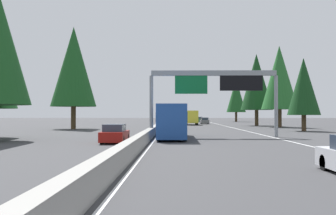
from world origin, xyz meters
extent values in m
plane|color=#38383A|center=(60.00, 0.00, 0.00)|extent=(320.00, 320.00, 0.00)
cube|color=gray|center=(80.00, 0.30, 0.45)|extent=(180.00, 0.56, 0.90)
cube|color=silver|center=(70.00, -11.52, 0.01)|extent=(160.00, 0.16, 0.01)
cube|color=silver|center=(70.00, -0.25, 0.01)|extent=(160.00, 0.16, 0.01)
cylinder|color=gray|center=(36.68, 0.30, 3.03)|extent=(0.36, 0.36, 6.06)
cylinder|color=gray|center=(36.68, -12.02, 3.03)|extent=(0.36, 0.36, 6.06)
cube|color=gray|center=(36.68, -5.86, 6.31)|extent=(0.50, 12.32, 0.50)
cube|color=#0C602D|center=(36.53, -3.64, 5.21)|extent=(0.12, 3.20, 1.90)
cube|color=black|center=(36.53, -8.57, 5.31)|extent=(0.16, 4.20, 1.50)
cylinder|color=black|center=(14.11, -8.04, 0.32)|extent=(0.64, 0.22, 0.64)
cube|color=#1E4793|center=(34.80, -1.77, 1.65)|extent=(11.50, 2.50, 2.90)
cube|color=#2D3847|center=(34.80, -1.77, 2.01)|extent=(11.04, 2.55, 0.84)
cylinder|color=black|center=(38.82, -0.67, 0.50)|extent=(1.00, 0.30, 1.00)
cylinder|color=black|center=(38.82, -2.87, 0.50)|extent=(1.00, 0.30, 1.00)
cylinder|color=black|center=(30.77, -0.67, 0.50)|extent=(1.00, 0.30, 1.00)
cylinder|color=black|center=(30.77, -2.87, 0.50)|extent=(1.00, 0.30, 1.00)
cube|color=gold|center=(77.89, -5.51, 1.70)|extent=(6.12, 2.40, 2.50)
cube|color=#2D6B38|center=(82.14, -5.51, 1.40)|extent=(2.38, 2.30, 1.90)
cylinder|color=black|center=(81.97, -4.45, 0.45)|extent=(0.90, 0.28, 0.90)
cylinder|color=black|center=(81.97, -6.57, 0.45)|extent=(0.90, 0.28, 0.90)
cylinder|color=black|center=(76.19, -4.45, 0.45)|extent=(0.90, 0.28, 0.90)
cylinder|color=black|center=(76.19, -6.57, 0.45)|extent=(0.90, 0.28, 0.90)
cube|color=maroon|center=(102.51, -5.33, 0.61)|extent=(5.60, 2.00, 0.70)
cube|color=maroon|center=(103.52, -5.33, 1.41)|extent=(2.24, 1.84, 0.90)
cube|color=#2D3847|center=(103.52, -5.33, 1.50)|extent=(2.02, 1.92, 0.41)
cylinder|color=black|center=(104.36, -4.47, 0.40)|extent=(0.80, 0.28, 0.80)
cylinder|color=black|center=(104.36, -6.19, 0.40)|extent=(0.80, 0.28, 0.80)
cylinder|color=black|center=(100.66, -4.47, 0.40)|extent=(0.80, 0.28, 0.80)
cylinder|color=black|center=(100.66, -6.19, 0.40)|extent=(0.80, 0.28, 0.80)
cube|color=slate|center=(85.99, -8.77, 0.53)|extent=(4.40, 1.80, 0.76)
cube|color=#2D3847|center=(85.77, -8.77, 1.19)|extent=(2.46, 1.51, 0.56)
cylinder|color=black|center=(87.40, -7.98, 0.32)|extent=(0.64, 0.22, 0.64)
cylinder|color=black|center=(87.40, -9.56, 0.32)|extent=(0.64, 0.22, 0.64)
cylinder|color=black|center=(84.59, -7.98, 0.32)|extent=(0.64, 0.22, 0.64)
cylinder|color=black|center=(84.59, -9.56, 0.32)|extent=(0.64, 0.22, 0.64)
cube|color=#2D6B38|center=(107.23, -8.89, 0.53)|extent=(4.40, 1.80, 0.76)
cube|color=#2D3847|center=(107.01, -8.89, 1.19)|extent=(2.46, 1.51, 0.56)
cylinder|color=black|center=(108.64, -8.10, 0.32)|extent=(0.64, 0.22, 0.64)
cylinder|color=black|center=(108.64, -9.68, 0.32)|extent=(0.64, 0.22, 0.64)
cylinder|color=black|center=(105.82, -8.10, 0.32)|extent=(0.64, 0.22, 0.64)
cylinder|color=black|center=(105.82, -9.68, 0.32)|extent=(0.64, 0.22, 0.64)
cube|color=maroon|center=(28.86, 2.69, 0.53)|extent=(4.40, 1.80, 0.76)
cube|color=#2D3847|center=(28.64, 2.69, 1.19)|extent=(2.46, 1.51, 0.56)
cylinder|color=black|center=(30.26, 3.48, 0.32)|extent=(0.64, 0.22, 0.64)
cylinder|color=black|center=(30.26, 1.90, 0.32)|extent=(0.64, 0.22, 0.64)
cylinder|color=black|center=(27.45, 3.48, 0.32)|extent=(0.64, 0.22, 0.64)
cylinder|color=black|center=(27.45, 1.90, 0.32)|extent=(0.64, 0.22, 0.64)
cylinder|color=#4C3823|center=(49.52, -19.00, 1.07)|extent=(0.59, 0.59, 2.13)
cone|color=#143D19|center=(49.52, -19.00, 5.91)|extent=(4.26, 4.26, 7.56)
cylinder|color=#4C3823|center=(64.49, -19.88, 1.54)|extent=(0.70, 0.70, 3.07)
cone|color=#236028|center=(64.49, -19.88, 8.52)|extent=(6.14, 6.14, 10.89)
cylinder|color=#4C3823|center=(73.17, -17.82, 1.53)|extent=(0.69, 0.69, 3.06)
cone|color=#143D19|center=(73.17, -17.82, 8.49)|extent=(6.12, 6.12, 10.86)
cylinder|color=#4C3823|center=(111.96, -20.03, 1.41)|extent=(0.67, 0.67, 2.81)
cone|color=#194C1E|center=(111.96, -20.03, 7.79)|extent=(5.62, 5.62, 9.96)
cylinder|color=#4C3823|center=(56.13, 13.21, 1.70)|extent=(0.73, 0.73, 3.40)
cone|color=#194C1E|center=(56.13, 13.21, 9.42)|extent=(6.79, 6.79, 12.04)
camera|label=1|loc=(-1.47, -2.03, 2.27)|focal=41.24mm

